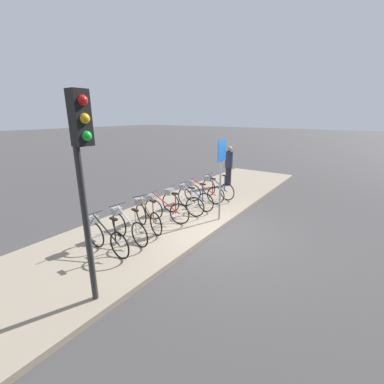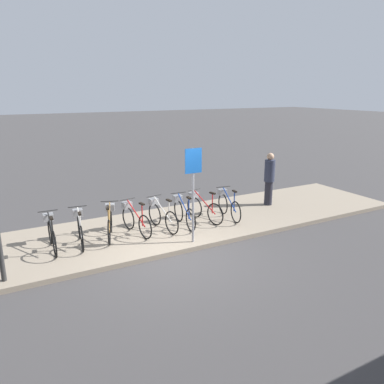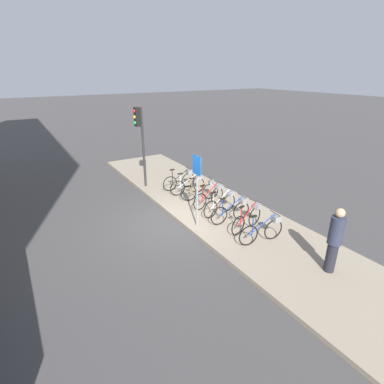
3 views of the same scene
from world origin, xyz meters
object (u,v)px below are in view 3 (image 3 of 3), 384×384
Objects in this scene: parked_bicycle_4 at (222,203)px; sign_post at (197,180)px; pedestrian at (335,239)px; parked_bicycle_7 at (264,229)px; traffic_light at (140,131)px; parked_bicycle_0 at (181,179)px; parked_bicycle_1 at (190,184)px; parked_bicycle_5 at (233,210)px; parked_bicycle_3 at (211,195)px; parked_bicycle_2 at (202,190)px; parked_bicycle_6 at (249,217)px.

sign_post reaches higher than parked_bicycle_4.
parked_bicycle_7 is at bearing -167.27° from pedestrian.
sign_post reaches higher than pedestrian.
parked_bicycle_0 is at bearing 49.29° from traffic_light.
parked_bicycle_1 is 1.00× the size of parked_bicycle_5.
parked_bicycle_3 is (1.44, 0.03, 0.00)m from parked_bicycle_1.
parked_bicycle_3 is 1.00× the size of parked_bicycle_4.
parked_bicycle_1 is 2.99m from traffic_light.
parked_bicycle_0 is at bearing -176.06° from parked_bicycle_2.
parked_bicycle_4 is 0.63× the size of sign_post.
parked_bicycle_5 and parked_bicycle_7 have the same top height.
pedestrian is at bearing 12.73° from parked_bicycle_7.
parked_bicycle_1 is at bearing -178.64° from parked_bicycle_3.
parked_bicycle_1 is at bearing 1.79° from parked_bicycle_0.
parked_bicycle_5 is at bearing -3.40° from parked_bicycle_4.
parked_bicycle_4 is 0.99× the size of parked_bicycle_5.
traffic_light is 4.38m from sign_post.
parked_bicycle_2 is at bearing 3.94° from parked_bicycle_0.
parked_bicycle_6 is at bearing 171.58° from parked_bicycle_7.
parked_bicycle_7 is at bearing -1.22° from parked_bicycle_5.
parked_bicycle_1 is 2.85m from parked_bicycle_5.
parked_bicycle_3 is 0.44× the size of traffic_light.
parked_bicycle_1 and parked_bicycle_6 have the same top height.
sign_post is at bearing 0.71° from traffic_light.
parked_bicycle_6 is at bearing 2.12° from parked_bicycle_4.
parked_bicycle_2 is 0.43× the size of traffic_light.
traffic_light is at bearing -130.71° from parked_bicycle_0.
parked_bicycle_3 is 0.75m from parked_bicycle_4.
parked_bicycle_1 is at bearing 36.30° from traffic_light.
parked_bicycle_1 and parked_bicycle_3 have the same top height.
parked_bicycle_5 is at bearing -3.45° from parked_bicycle_2.
parked_bicycle_0 and parked_bicycle_7 have the same top height.
parked_bicycle_3 is (2.11, 0.06, 0.00)m from parked_bicycle_0.
parked_bicycle_4 is 4.10m from pedestrian.
pedestrian reaches higher than parked_bicycle_2.
sign_post is (-1.01, -1.30, 1.20)m from parked_bicycle_6.
parked_bicycle_2 is at bearing 176.03° from parked_bicycle_3.
parked_bicycle_3 is at bearing 1.36° from parked_bicycle_1.
parked_bicycle_5 is (2.85, -0.05, 0.00)m from parked_bicycle_1.
pedestrian is (2.72, 0.31, 0.50)m from parked_bicycle_6.
parked_bicycle_2 and parked_bicycle_6 have the same top height.
parked_bicycle_1 is 6.28m from pedestrian.
parked_bicycle_2 is 5.49m from pedestrian.
parked_bicycle_5 is at bearing -173.31° from pedestrian.
parked_bicycle_7 is (0.81, -0.12, 0.00)m from parked_bicycle_6.
parked_bicycle_7 is at bearing 32.94° from sign_post.
parked_bicycle_0 is 0.64× the size of sign_post.
parked_bicycle_5 is at bearing -0.39° from parked_bicycle_0.
parked_bicycle_2 is 0.96× the size of parked_bicycle_3.
parked_bicycle_2 is 3.56m from parked_bicycle_7.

